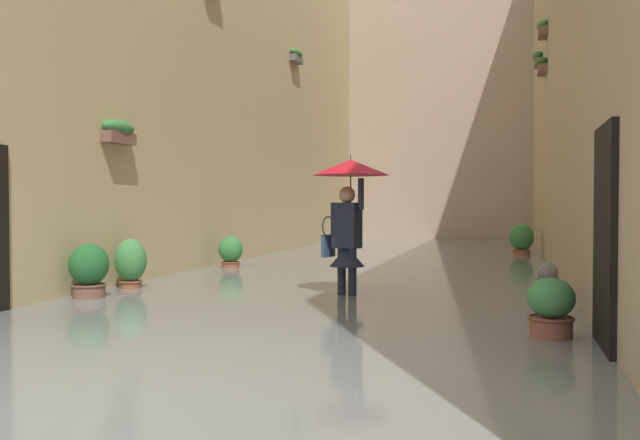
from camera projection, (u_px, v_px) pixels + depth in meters
ground_plane at (390, 270)px, 14.66m from camera, size 60.00×60.00×0.00m
flood_water at (390, 266)px, 14.66m from camera, size 7.58×26.80×0.19m
building_facade_left at (599, 4)px, 13.34m from camera, size 2.04×24.80×11.13m
building_facade_right at (213, 15)px, 15.68m from camera, size 2.04×24.80×12.00m
building_facade_far at (440, 110)px, 25.39m from camera, size 10.38×1.80×10.23m
person_wading at (349, 199)px, 9.26m from camera, size 1.08×1.08×2.18m
potted_plant_far_right at (89, 274)px, 9.05m from camera, size 0.54×0.54×0.94m
potted_plant_near_left at (522, 241)px, 16.64m from camera, size 0.60×0.60×0.97m
potted_plant_far_left at (551, 315)px, 6.38m from camera, size 0.45×0.45×0.77m
potted_plant_near_right at (131, 265)px, 10.06m from camera, size 0.48×0.48×0.95m
potted_plant_mid_right at (231, 254)px, 13.29m from camera, size 0.49×0.49×0.83m
mooring_bollard at (548, 296)px, 7.81m from camera, size 0.27×0.27×0.79m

